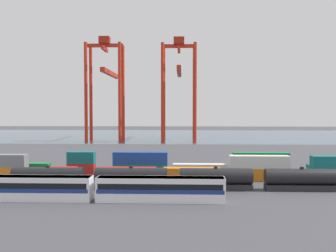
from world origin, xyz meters
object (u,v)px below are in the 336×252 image
(passenger_train, at_px, (94,188))
(shipping_container_13, at_px, (140,169))
(shipping_container_10, at_px, (23,169))
(freight_tank_row, at_px, (173,178))
(shipping_container_7, at_px, (326,175))
(gantry_crane_central, at_px, (179,80))
(shipping_container_4, at_px, (192,174))
(shipping_container_18, at_px, (322,170))
(gantry_crane_west, at_px, (106,80))

(passenger_train, distance_m, shipping_container_13, 24.27)
(passenger_train, xyz_separation_m, shipping_container_10, (-21.89, 23.79, -0.84))
(freight_tank_row, relative_size, shipping_container_10, 4.93)
(shipping_container_7, xyz_separation_m, gantry_crane_central, (-31.01, 97.52, 27.37))
(passenger_train, bearing_deg, shipping_container_13, 78.78)
(shipping_container_7, xyz_separation_m, shipping_container_10, (-65.34, 5.67, 0.00))
(freight_tank_row, distance_m, shipping_container_10, 37.29)
(shipping_container_4, bearing_deg, freight_tank_row, -112.83)
(shipping_container_4, bearing_deg, shipping_container_10, 171.53)
(shipping_container_10, xyz_separation_m, gantry_crane_central, (34.33, 91.86, 27.37))
(shipping_container_13, height_order, gantry_crane_central, gantry_crane_central)
(shipping_container_18, distance_m, gantry_crane_central, 101.11)
(shipping_container_4, relative_size, shipping_container_7, 2.00)
(shipping_container_7, distance_m, shipping_container_13, 39.15)
(gantry_crane_central, bearing_deg, shipping_container_18, -70.69)
(shipping_container_4, xyz_separation_m, gantry_crane_central, (-3.73, 97.52, 27.37))
(shipping_container_10, height_order, gantry_crane_central, gantry_crane_central)
(shipping_container_7, bearing_deg, shipping_container_4, 180.00)
(shipping_container_4, relative_size, shipping_container_18, 2.00)
(shipping_container_7, distance_m, shipping_container_10, 65.59)
(shipping_container_18, relative_size, gantry_crane_central, 0.13)
(passenger_train, distance_m, shipping_container_18, 50.58)
(shipping_container_18, bearing_deg, shipping_container_7, -101.75)
(shipping_container_18, bearing_deg, gantry_crane_central, 109.31)
(passenger_train, distance_m, freight_tank_row, 15.45)
(shipping_container_4, bearing_deg, shipping_container_7, 0.00)
(gantry_crane_west, bearing_deg, shipping_container_13, -73.96)
(shipping_container_7, bearing_deg, shipping_container_10, 175.04)
(shipping_container_13, xyz_separation_m, shipping_container_18, (39.91, 0.00, 0.00))
(passenger_train, relative_size, shipping_container_18, 6.88)
(shipping_container_13, distance_m, gantry_crane_central, 96.16)
(gantry_crane_west, bearing_deg, shipping_container_10, -90.13)
(freight_tank_row, height_order, shipping_container_7, freight_tank_row)
(shipping_container_13, relative_size, gantry_crane_west, 0.25)
(shipping_container_4, height_order, shipping_container_18, same)
(gantry_crane_west, xyz_separation_m, gantry_crane_central, (34.13, -0.02, -0.01))
(shipping_container_4, height_order, shipping_container_7, same)
(shipping_container_10, bearing_deg, shipping_container_7, -4.96)
(passenger_train, distance_m, gantry_crane_central, 119.30)
(gantry_crane_west, relative_size, gantry_crane_central, 1.01)
(gantry_crane_west, bearing_deg, shipping_container_4, -68.79)
(shipping_container_18, distance_m, gantry_crane_west, 116.58)
(freight_tank_row, height_order, gantry_crane_west, gantry_crane_west)
(passenger_train, xyz_separation_m, shipping_container_13, (4.72, 23.79, -0.84))
(passenger_train, relative_size, shipping_container_13, 3.43)
(passenger_train, distance_m, shipping_container_7, 47.09)
(shipping_container_7, xyz_separation_m, shipping_container_18, (1.18, 5.67, 0.00))
(shipping_container_13, height_order, shipping_container_18, same)
(passenger_train, height_order, gantry_crane_central, gantry_crane_central)
(shipping_container_13, bearing_deg, shipping_container_10, 180.00)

